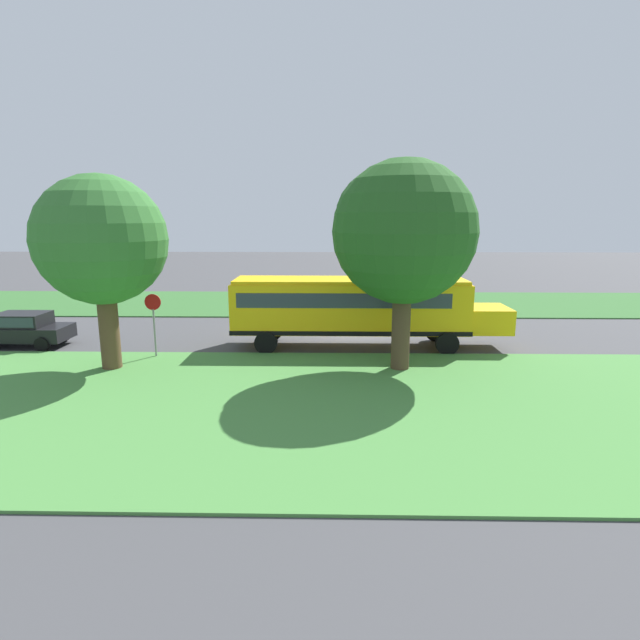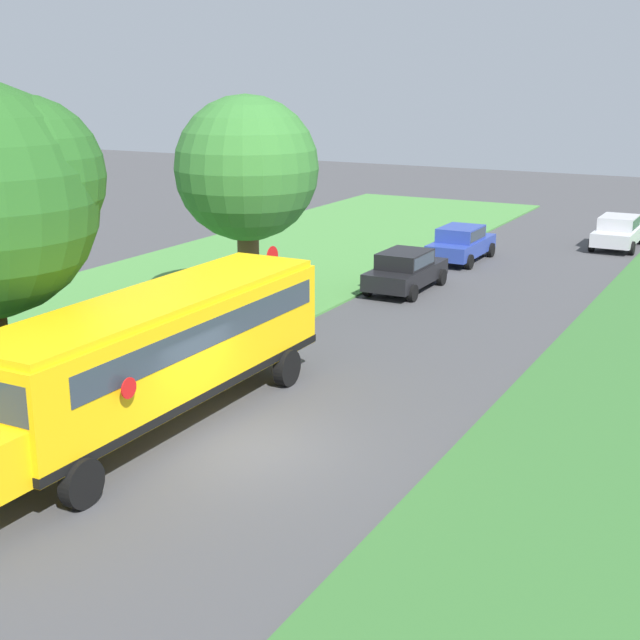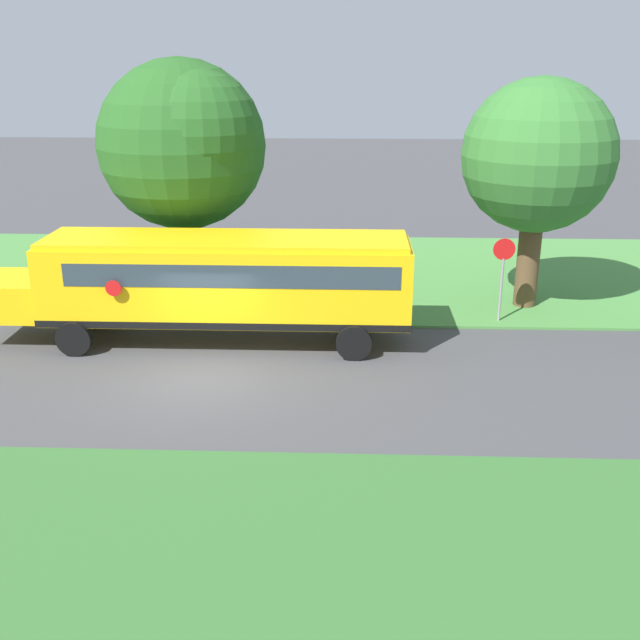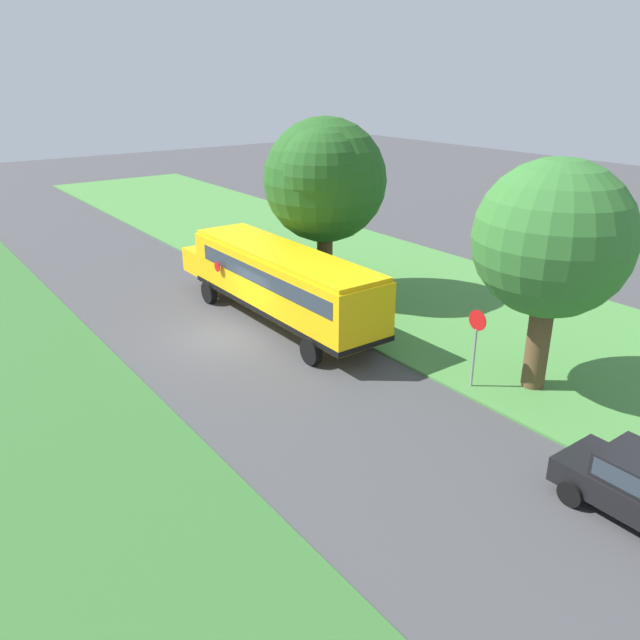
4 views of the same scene
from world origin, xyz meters
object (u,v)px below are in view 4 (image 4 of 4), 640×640
at_px(oak_tree_roadside_mid, 547,242).
at_px(stop_sign, 475,340).
at_px(school_bus, 279,279).
at_px(oak_tree_beside_bus, 324,179).

height_order(oak_tree_roadside_mid, stop_sign, oak_tree_roadside_mid).
bearing_deg(oak_tree_roadside_mid, stop_sign, -33.82).
xyz_separation_m(school_bus, oak_tree_beside_bus, (-3.31, -1.39, 3.51)).
height_order(oak_tree_beside_bus, oak_tree_roadside_mid, oak_tree_beside_bus).
bearing_deg(oak_tree_beside_bus, school_bus, 22.78).
xyz_separation_m(oak_tree_roadside_mid, stop_sign, (1.56, -1.05, -3.18)).
bearing_deg(stop_sign, school_bus, -77.17).
height_order(oak_tree_beside_bus, stop_sign, oak_tree_beside_bus).
bearing_deg(stop_sign, oak_tree_beside_bus, -97.76).
bearing_deg(oak_tree_beside_bus, stop_sign, 82.24).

